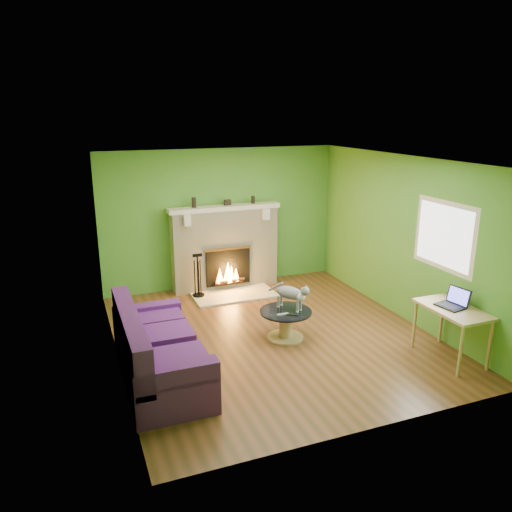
{
  "coord_description": "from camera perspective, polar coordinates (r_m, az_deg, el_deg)",
  "views": [
    {
      "loc": [
        -2.73,
        -6.32,
        3.25
      ],
      "look_at": [
        -0.12,
        0.4,
        1.15
      ],
      "focal_mm": 35.0,
      "sensor_mm": 36.0,
      "label": 1
    }
  ],
  "objects": [
    {
      "name": "floor",
      "position": [
        7.61,
        1.93,
        -9.02
      ],
      "size": [
        5.0,
        5.0,
        0.0
      ],
      "primitive_type": "plane",
      "color": "#533417",
      "rests_on": "ground"
    },
    {
      "name": "hearth",
      "position": [
        9.15,
        -2.5,
        -4.44
      ],
      "size": [
        1.5,
        0.75,
        0.03
      ],
      "primitive_type": "cube",
      "color": "beige",
      "rests_on": "floor"
    },
    {
      "name": "desk",
      "position": [
        7.18,
        21.57,
        -6.21
      ],
      "size": [
        0.57,
        0.99,
        0.73
      ],
      "color": "tan",
      "rests_on": "floor"
    },
    {
      "name": "remote_silver",
      "position": [
        7.21,
        3.08,
        -6.67
      ],
      "size": [
        0.17,
        0.05,
        0.02
      ],
      "primitive_type": "cube",
      "rotation": [
        0.0,
        0.0,
        -0.02
      ],
      "color": "gray",
      "rests_on": "coffee_table"
    },
    {
      "name": "ceiling",
      "position": [
        6.91,
        2.14,
        10.86
      ],
      "size": [
        5.0,
        5.0,
        0.0
      ],
      "primitive_type": "plane",
      "rotation": [
        3.14,
        0.0,
        0.0
      ],
      "color": "white",
      "rests_on": "wall_back"
    },
    {
      "name": "window_frame",
      "position": [
        7.54,
        20.72,
        2.18
      ],
      "size": [
        0.0,
        1.2,
        1.2
      ],
      "primitive_type": "plane",
      "rotation": [
        1.57,
        0.0,
        -1.57
      ],
      "color": "silver",
      "rests_on": "wall_right"
    },
    {
      "name": "mantel_vase_right",
      "position": [
        9.39,
        -0.34,
        6.45
      ],
      "size": [
        0.07,
        0.07,
        0.14
      ],
      "primitive_type": "cylinder",
      "color": "black",
      "rests_on": "mantel"
    },
    {
      "name": "wall_front",
      "position": [
        5.08,
        13.28,
        -6.76
      ],
      "size": [
        5.0,
        0.0,
        5.0
      ],
      "primitive_type": "plane",
      "rotation": [
        -1.57,
        0.0,
        0.0
      ],
      "color": "#45892D",
      "rests_on": "floor"
    },
    {
      "name": "cat",
      "position": [
        7.35,
        3.85,
        -4.55
      ],
      "size": [
        0.57,
        0.69,
        0.42
      ],
      "primitive_type": null,
      "rotation": [
        0.0,
        0.0,
        0.57
      ],
      "color": "slate",
      "rests_on": "coffee_table"
    },
    {
      "name": "mantel_box",
      "position": [
        9.23,
        -3.27,
        6.13
      ],
      "size": [
        0.12,
        0.08,
        0.1
      ],
      "primitive_type": "cube",
      "color": "black",
      "rests_on": "mantel"
    },
    {
      "name": "mantel",
      "position": [
        9.2,
        -3.62,
        5.52
      ],
      "size": [
        2.1,
        0.28,
        0.08
      ],
      "primitive_type": "cube",
      "color": "beige",
      "rests_on": "fireplace"
    },
    {
      "name": "wall_back",
      "position": [
        9.43,
        -3.98,
        4.3
      ],
      "size": [
        5.0,
        0.0,
        5.0
      ],
      "primitive_type": "plane",
      "rotation": [
        1.57,
        0.0,
        0.0
      ],
      "color": "#45892D",
      "rests_on": "floor"
    },
    {
      "name": "wall_left",
      "position": [
        6.63,
        -16.15,
        -1.5
      ],
      "size": [
        0.0,
        5.0,
        5.0
      ],
      "primitive_type": "plane",
      "rotation": [
        1.57,
        0.0,
        1.57
      ],
      "color": "#45892D",
      "rests_on": "floor"
    },
    {
      "name": "wall_right",
      "position": [
        8.28,
        16.51,
        1.96
      ],
      "size": [
        0.0,
        5.0,
        5.0
      ],
      "primitive_type": "plane",
      "rotation": [
        1.57,
        0.0,
        -1.57
      ],
      "color": "#45892D",
      "rests_on": "floor"
    },
    {
      "name": "remote_black",
      "position": [
        7.21,
        4.16,
        -6.7
      ],
      "size": [
        0.16,
        0.12,
        0.02
      ],
      "primitive_type": "cube",
      "rotation": [
        0.0,
        0.0,
        -0.54
      ],
      "color": "black",
      "rests_on": "coffee_table"
    },
    {
      "name": "coffee_table",
      "position": [
        7.42,
        3.39,
        -7.59
      ],
      "size": [
        0.77,
        0.77,
        0.43
      ],
      "color": "tan",
      "rests_on": "floor"
    },
    {
      "name": "mantel_vase_left",
      "position": [
        9.05,
        -7.11,
        6.09
      ],
      "size": [
        0.08,
        0.08,
        0.18
      ],
      "primitive_type": "cylinder",
      "color": "black",
      "rests_on": "mantel"
    },
    {
      "name": "fireplace",
      "position": [
        9.39,
        -3.58,
        0.93
      ],
      "size": [
        2.1,
        0.46,
        1.58
      ],
      "color": "beige",
      "rests_on": "floor"
    },
    {
      "name": "laptop",
      "position": [
        7.13,
        21.37,
        -4.48
      ],
      "size": [
        0.36,
        0.39,
        0.26
      ],
      "primitive_type": null,
      "rotation": [
        0.0,
        0.0,
        0.17
      ],
      "color": "black",
      "rests_on": "desk"
    },
    {
      "name": "fire_tools",
      "position": [
        8.98,
        -6.65,
        -2.15
      ],
      "size": [
        0.21,
        0.21,
        0.8
      ],
      "primitive_type": null,
      "color": "black",
      "rests_on": "hearth"
    },
    {
      "name": "window_pane",
      "position": [
        7.54,
        20.67,
        2.17
      ],
      "size": [
        0.0,
        1.06,
        1.06
      ],
      "primitive_type": "plane",
      "rotation": [
        1.57,
        0.0,
        -1.57
      ],
      "color": "white",
      "rests_on": "wall_right"
    },
    {
      "name": "sofa",
      "position": [
        6.43,
        -11.37,
        -10.78
      ],
      "size": [
        0.93,
        2.07,
        0.93
      ],
      "color": "#4D1962",
      "rests_on": "floor"
    }
  ]
}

